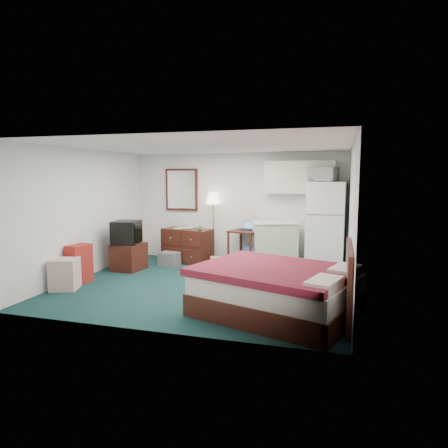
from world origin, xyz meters
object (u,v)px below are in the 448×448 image
(dresser, at_px, (187,246))
(suitcase, at_px, (79,264))
(floor_lamp, at_px, (213,227))
(bed, at_px, (277,291))
(desk, at_px, (245,247))
(tv_stand, at_px, (129,257))
(fridge, at_px, (326,226))
(kitchen_counter, at_px, (274,245))

(dresser, height_order, suitcase, dresser)
(floor_lamp, relative_size, bed, 0.76)
(dresser, relative_size, bed, 0.54)
(desk, relative_size, suitcase, 1.08)
(desk, bearing_deg, floor_lamp, -175.86)
(bed, xyz_separation_m, tv_stand, (-3.42, 1.84, -0.06))
(floor_lamp, distance_m, tv_stand, 2.05)
(floor_lamp, relative_size, suitcase, 2.23)
(dresser, bearing_deg, floor_lamp, 43.56)
(tv_stand, height_order, suitcase, suitcase)
(dresser, distance_m, fridge, 3.13)
(floor_lamp, bearing_deg, kitchen_counter, -11.39)
(floor_lamp, xyz_separation_m, desk, (0.81, -0.17, -0.41))
(floor_lamp, height_order, desk, floor_lamp)
(dresser, distance_m, bed, 3.83)
(desk, xyz_separation_m, bed, (1.18, -3.04, -0.05))
(dresser, height_order, bed, dresser)
(bed, bearing_deg, kitchen_counter, 117.77)
(bed, distance_m, tv_stand, 3.88)
(floor_lamp, xyz_separation_m, suitcase, (-1.79, -2.56, -0.44))
(fridge, xyz_separation_m, bed, (-0.57, -3.04, -0.59))
(desk, relative_size, bed, 0.37)
(tv_stand, relative_size, suitcase, 0.86)
(kitchen_counter, relative_size, tv_stand, 1.58)
(floor_lamp, height_order, bed, floor_lamp)
(bed, height_order, tv_stand, bed)
(fridge, bearing_deg, suitcase, -147.36)
(fridge, relative_size, suitcase, 2.59)
(tv_stand, xyz_separation_m, suitcase, (-0.35, -1.19, 0.08))
(kitchen_counter, relative_size, fridge, 0.52)
(floor_lamp, relative_size, kitchen_counter, 1.65)
(fridge, distance_m, tv_stand, 4.22)
(desk, bearing_deg, bed, -52.92)
(desk, xyz_separation_m, tv_stand, (-2.25, -1.20, -0.10))
(fridge, height_order, bed, fridge)
(floor_lamp, xyz_separation_m, fridge, (2.55, -0.17, 0.13))
(desk, bearing_deg, suitcase, -121.52)
(tv_stand, bearing_deg, bed, -23.19)
(kitchen_counter, bearing_deg, floor_lamp, 148.66)
(desk, relative_size, kitchen_counter, 0.80)
(bed, bearing_deg, desk, 129.22)
(desk, bearing_deg, kitchen_counter, 5.02)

